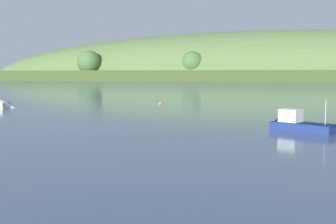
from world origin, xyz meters
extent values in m
cube|color=#3C4E24|center=(-23.98, 219.87, 2.79)|extent=(436.01, 60.99, 5.57)
ellipsoid|color=#56703D|center=(-4.15, 239.04, 0.00)|extent=(349.30, 74.34, 55.30)
sphere|color=#476B38|center=(-96.75, 209.44, 10.16)|extent=(13.09, 13.09, 13.09)
sphere|color=#476B38|center=(-38.61, 210.56, 9.65)|extent=(11.66, 11.66, 11.66)
cone|color=white|center=(-25.27, 45.80, -0.01)|extent=(2.77, 3.15, 2.65)
cube|color=navy|center=(9.12, 34.32, 0.18)|extent=(4.87, 3.72, 0.88)
cone|color=navy|center=(7.10, 35.40, 0.18)|extent=(1.38, 1.74, 1.59)
cube|color=navy|center=(9.12, 34.32, 0.58)|extent=(4.89, 3.75, 0.08)
cube|color=silver|center=(8.22, 34.80, 1.09)|extent=(1.86, 1.79, 0.95)
cube|color=#192833|center=(7.64, 35.11, 1.23)|extent=(0.58, 1.02, 0.53)
cylinder|color=#B2B2B7|center=(10.56, 33.56, 1.51)|extent=(0.06, 0.06, 1.78)
sphere|color=#E06675|center=(-8.93, 57.23, 0.00)|extent=(0.51, 0.51, 0.51)
cylinder|color=black|center=(-8.93, 57.23, 0.30)|extent=(0.04, 0.04, 0.08)
camera|label=1|loc=(7.79, 2.88, 4.27)|focal=43.81mm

